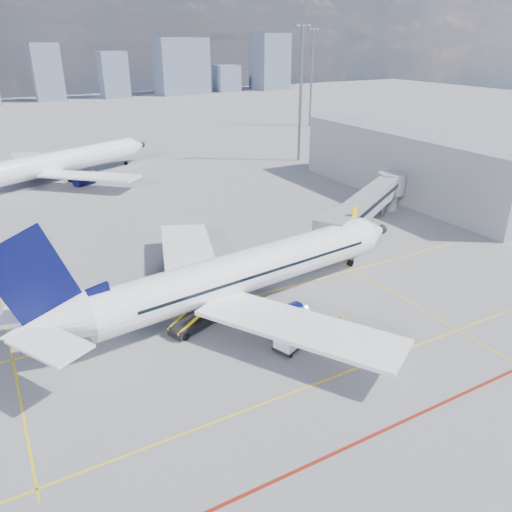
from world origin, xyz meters
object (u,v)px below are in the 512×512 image
Objects in this scene: main_aircraft at (233,275)px; second_aircraft at (56,163)px; belt_loader at (196,320)px; ramp_worker at (341,324)px; baggage_tug at (303,331)px; cargo_dolly at (294,334)px.

main_aircraft reaches higher than second_aircraft.
belt_loader is at bearing -112.03° from second_aircraft.
main_aircraft is 10.59m from ramp_worker.
baggage_tug is (9.33, -62.53, -2.45)m from second_aircraft.
belt_loader reaches higher than baggage_tug.
ramp_worker is at bearing -102.95° from second_aircraft.
baggage_tug is at bearing 109.24° from ramp_worker.
second_aircraft is 56.51m from belt_loader.
main_aircraft is at bearing -0.13° from belt_loader.
main_aircraft is 55.15m from second_aircraft.
baggage_tug is 0.37× the size of belt_loader.
belt_loader is at bearing 124.13° from baggage_tug.
main_aircraft reaches higher than baggage_tug.
second_aircraft is 22.30× the size of ramp_worker.
baggage_tug is 1.35m from cargo_dolly.
second_aircraft is 63.27m from baggage_tug.
baggage_tug is 0.62× the size of cargo_dolly.
baggage_tug is 1.54× the size of ramp_worker.
second_aircraft is 5.41× the size of belt_loader.
cargo_dolly is (1.30, -8.31, -2.08)m from main_aircraft.
belt_loader is at bearing 110.19° from cargo_dolly.
baggage_tug is at bearing -61.64° from belt_loader.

